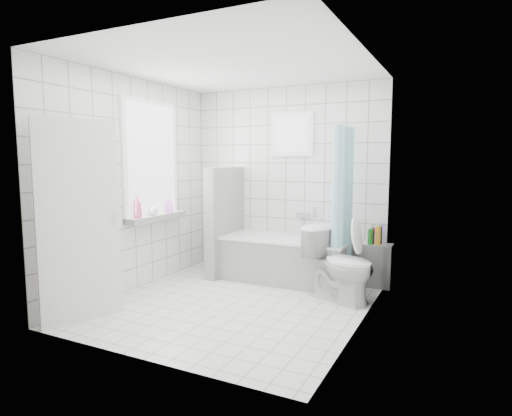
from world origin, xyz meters
The scene contains 19 objects.
ground centered at (0.00, 0.00, 0.00)m, with size 3.00×3.00×0.00m, color white.
ceiling centered at (0.00, 0.00, 2.60)m, with size 3.00×3.00×0.00m, color white.
wall_back centered at (0.00, 1.50, 1.30)m, with size 2.80×0.02×2.60m, color white.
wall_front centered at (0.00, -1.50, 1.30)m, with size 2.80×0.02×2.60m, color white.
wall_left centered at (-1.40, 0.00, 1.30)m, with size 0.02×3.00×2.60m, color white.
wall_right centered at (1.40, 0.00, 1.30)m, with size 0.02×3.00×2.60m, color white.
window_left centered at (-1.35, 0.30, 1.60)m, with size 0.01×0.90×1.40m, color white.
window_back centered at (0.10, 1.46, 1.95)m, with size 0.50×0.01×0.50m, color white.
window_sill centered at (-1.31, 0.30, 0.86)m, with size 0.18×1.02×0.08m, color white.
door centered at (-1.10, -1.11, 1.00)m, with size 0.04×0.80×2.00m, color silver.
bathtub centered at (0.17, 1.13, 0.29)m, with size 1.68×0.77×0.58m.
partition_wall centered at (-0.74, 1.07, 0.75)m, with size 0.15×0.85×1.50m, color white.
tiled_ledge centered at (1.29, 1.38, 0.28)m, with size 0.40×0.24×0.55m, color white.
toilet centered at (1.03, 0.65, 0.42)m, with size 0.47×0.82×0.84m, color white.
curtain_rod centered at (0.95, 1.10, 2.00)m, with size 0.02×0.02×0.80m, color silver.
shower_curtain centered at (0.95, 0.97, 1.10)m, with size 0.14×0.48×1.78m, color #44B6C8, non-canonical shape.
tub_faucet centered at (0.27, 1.46, 0.85)m, with size 0.18×0.06×0.06m, color silver.
sill_bottles centered at (-1.30, 0.20, 1.01)m, with size 0.15×0.75×0.27m.
ledge_bottles centered at (1.28, 1.35, 0.66)m, with size 0.16×0.16×0.24m.
Camera 1 is at (2.28, -4.04, 1.61)m, focal length 30.00 mm.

